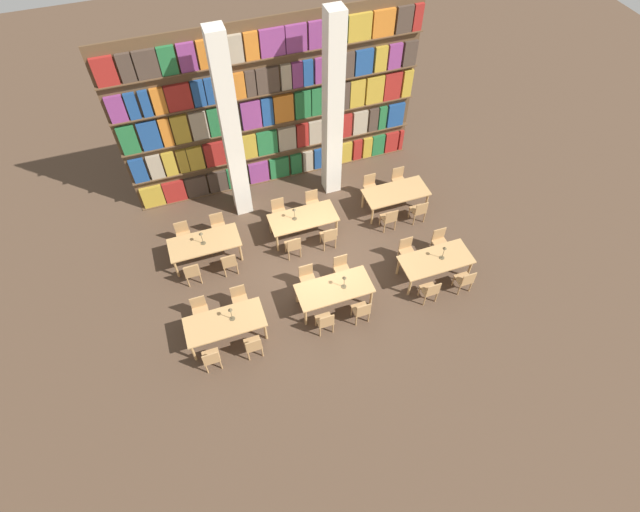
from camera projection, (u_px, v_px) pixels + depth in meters
The scene contains 39 objects.
ground_plane at pixel (318, 267), 14.72m from camera, with size 40.00×40.00×0.00m, color #4C3828.
bookshelf_bank at pixel (273, 111), 15.11m from camera, with size 9.27×0.35×5.50m.
pillar_left at pixel (231, 133), 13.88m from camera, with size 0.51×0.51×6.00m.
pillar_center at pixel (333, 111), 14.50m from camera, with size 0.51×0.51×6.00m.
reading_table_0 at pixel (225, 323), 12.73m from camera, with size 2.04×0.93×0.75m.
chair_0 at pixel (211, 358), 12.33m from camera, with size 0.42×0.40×0.88m.
chair_1 at pixel (200, 310), 13.21m from camera, with size 0.42×0.40×0.88m.
chair_2 at pixel (253, 345), 12.55m from camera, with size 0.42×0.40×0.88m.
chair_3 at pixel (240, 299), 13.43m from camera, with size 0.42×0.40×0.88m.
desk_lamp_0 at pixel (231, 312), 12.48m from camera, with size 0.14×0.14×0.48m.
reading_table_1 at pixel (334, 290), 13.39m from camera, with size 2.04×0.93×0.75m.
chair_4 at pixel (325, 321), 12.99m from camera, with size 0.42×0.40×0.88m.
chair_5 at pixel (307, 278), 13.87m from camera, with size 0.42×0.40×0.88m.
chair_6 at pixel (362, 310), 13.20m from camera, with size 0.42×0.40×0.88m.
chair_7 at pixel (342, 268), 14.08m from camera, with size 0.42×0.40×0.88m.
desk_lamp_1 at pixel (344, 280), 13.11m from camera, with size 0.14×0.14×0.46m.
reading_table_2 at pixel (436, 261), 14.00m from camera, with size 2.04×0.93×0.75m.
chair_8 at pixel (430, 290), 13.60m from camera, with size 0.42×0.40×0.88m.
chair_9 at pixel (407, 250), 14.49m from camera, with size 0.42×0.40×0.88m.
chair_10 at pixel (465, 280), 13.82m from camera, with size 0.42×0.40×0.88m.
chair_11 at pixel (440, 241), 14.71m from camera, with size 0.42×0.40×0.88m.
desk_lamp_2 at pixel (444, 251), 13.72m from camera, with size 0.14×0.14×0.48m.
reading_table_3 at pixel (205, 244), 14.39m from camera, with size 2.04×0.93×0.75m.
chair_12 at pixel (192, 272), 13.99m from camera, with size 0.42×0.40×0.88m.
chair_13 at pixel (183, 234), 14.87m from camera, with size 0.42×0.40×0.88m.
chair_14 at pixel (229, 262), 14.21m from camera, with size 0.42×0.40×0.88m.
chair_15 at pixel (218, 226), 15.09m from camera, with size 0.42×0.40×0.88m.
desk_lamp_3 at pixel (201, 236), 14.06m from camera, with size 0.14×0.14×0.47m.
reading_table_4 at pixel (303, 219), 15.00m from camera, with size 2.04×0.93×0.75m.
chair_16 at pixel (293, 246), 14.59m from camera, with size 0.42×0.40×0.88m.
chair_17 at pixel (279, 211), 15.48m from camera, with size 0.42×0.40×0.88m.
chair_18 at pixel (329, 236), 14.82m from camera, with size 0.42×0.40×0.88m.
chair_19 at pixel (313, 202), 15.71m from camera, with size 0.42×0.40×0.88m.
desk_lamp_4 at pixel (294, 212), 14.67m from camera, with size 0.14×0.14×0.45m.
reading_table_5 at pixel (396, 194), 15.69m from camera, with size 2.04×0.93×0.75m.
chair_20 at pixel (389, 218), 15.28m from camera, with size 0.42×0.40×0.88m.
chair_21 at pixel (370, 186), 16.17m from camera, with size 0.42×0.40×0.88m.
chair_22 at pixel (419, 210), 15.49m from camera, with size 0.42×0.40×0.88m.
chair_23 at pixel (399, 179), 16.37m from camera, with size 0.42×0.40×0.88m.
Camera 1 is at (-2.89, -8.47, 11.69)m, focal length 28.00 mm.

